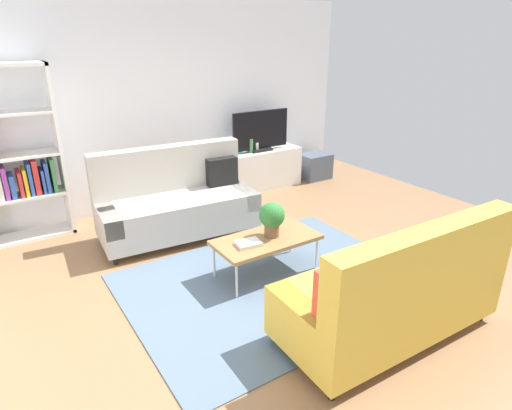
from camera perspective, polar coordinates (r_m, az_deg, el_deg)
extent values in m
plane|color=#936B47|center=(4.54, 1.14, -10.00)|extent=(7.68, 7.68, 0.00)
cube|color=silver|center=(6.44, -13.27, 12.77)|extent=(6.40, 0.12, 2.90)
cube|color=slate|center=(4.51, 2.26, -10.21)|extent=(2.90, 2.20, 0.01)
cube|color=#B2ADA3|center=(5.43, -10.24, -1.04)|extent=(1.96, 0.98, 0.44)
cube|color=#B2ADA3|center=(5.55, -11.67, 4.85)|extent=(1.91, 0.34, 0.56)
cube|color=#B2ADA3|center=(5.69, -2.22, 1.56)|extent=(0.26, 0.85, 0.22)
cube|color=#B2ADA3|center=(5.21, -19.16, -1.62)|extent=(0.26, 0.85, 0.22)
cylinder|color=black|center=(5.57, -0.40, -3.14)|extent=(0.05, 0.05, 0.10)
cylinder|color=black|center=(5.06, -18.13, -6.96)|extent=(0.05, 0.05, 0.10)
cylinder|color=black|center=(6.12, -3.43, -0.79)|extent=(0.05, 0.05, 0.10)
cylinder|color=black|center=(5.67, -19.53, -3.98)|extent=(0.05, 0.05, 0.10)
cube|color=black|center=(5.65, -4.54, 4.45)|extent=(0.41, 0.17, 0.36)
cube|color=gold|center=(3.85, 16.95, -11.88)|extent=(1.93, 0.90, 0.44)
cube|color=gold|center=(3.43, 21.79, -7.17)|extent=(1.91, 0.26, 0.56)
cube|color=gold|center=(3.28, 6.73, -15.06)|extent=(0.23, 0.85, 0.22)
cube|color=gold|center=(4.40, 24.66, -6.87)|extent=(0.23, 0.85, 0.22)
cylinder|color=black|center=(3.72, 2.86, -17.25)|extent=(0.05, 0.05, 0.10)
cylinder|color=black|center=(4.76, 20.75, -9.30)|extent=(0.05, 0.05, 0.10)
cylinder|color=black|center=(3.33, 10.01, -23.33)|extent=(0.05, 0.05, 0.10)
cylinder|color=black|center=(4.46, 27.65, -12.74)|extent=(0.05, 0.05, 0.10)
cube|color=#D84C33|center=(3.13, 11.21, -10.92)|extent=(0.40, 0.15, 0.36)
cube|color=black|center=(3.42, 16.89, -8.52)|extent=(0.40, 0.15, 0.36)
cube|color=#9E7042|center=(4.48, 1.38, -4.61)|extent=(1.10, 0.56, 0.04)
cylinder|color=silver|center=(4.53, -5.58, -7.43)|extent=(0.02, 0.02, 0.38)
cylinder|color=silver|center=(5.01, 4.60, -4.39)|extent=(0.02, 0.02, 0.38)
cylinder|color=silver|center=(4.18, -2.58, -10.03)|extent=(0.02, 0.02, 0.38)
cylinder|color=silver|center=(4.70, 8.03, -6.43)|extent=(0.02, 0.02, 0.38)
cube|color=silver|center=(7.09, 0.50, 4.75)|extent=(1.40, 0.44, 0.64)
cube|color=black|center=(6.99, 0.60, 7.37)|extent=(0.36, 0.20, 0.04)
cube|color=black|center=(6.92, 0.61, 9.94)|extent=(1.00, 0.05, 0.60)
cube|color=white|center=(5.88, -24.65, 6.57)|extent=(0.04, 0.36, 2.10)
cube|color=white|center=(6.15, -27.99, -3.66)|extent=(1.10, 0.36, 0.04)
cube|color=white|center=(5.96, -28.87, 0.96)|extent=(1.02, 0.36, 0.03)
cube|color=white|center=(5.83, -29.75, 5.56)|extent=(1.02, 0.36, 0.03)
cube|color=white|center=(5.74, -30.68, 10.34)|extent=(1.02, 0.36, 0.03)
cube|color=purple|center=(5.90, -30.37, 2.62)|extent=(0.05, 0.29, 0.39)
cube|color=#3359B2|center=(5.92, -29.63, 2.28)|extent=(0.05, 0.29, 0.28)
cube|color=red|center=(5.92, -28.82, 2.57)|extent=(0.04, 0.29, 0.31)
cube|color=gold|center=(5.92, -28.32, 2.79)|extent=(0.04, 0.29, 0.33)
cube|color=#3359B2|center=(5.91, -27.84, 3.20)|extent=(0.04, 0.29, 0.40)
cube|color=red|center=(5.91, -27.26, 3.45)|extent=(0.06, 0.29, 0.43)
cube|color=#3359B2|center=(5.94, -26.49, 2.98)|extent=(0.03, 0.29, 0.30)
cube|color=#3359B2|center=(5.93, -26.08, 3.45)|extent=(0.04, 0.29, 0.38)
cube|color=#3F8C4C|center=(5.93, -25.40, 3.76)|extent=(0.04, 0.29, 0.42)
cube|color=#4C5666|center=(7.69, 7.79, 5.11)|extent=(0.52, 0.40, 0.44)
cylinder|color=brown|center=(4.49, 2.10, -3.38)|extent=(0.16, 0.16, 0.13)
sphere|color=#2D7233|center=(4.42, 2.13, -1.35)|extent=(0.27, 0.27, 0.27)
cube|color=silver|center=(4.32, -1.01, -5.12)|extent=(0.27, 0.22, 0.04)
cylinder|color=#4C72B2|center=(6.73, -3.87, 7.38)|extent=(0.13, 0.13, 0.18)
cylinder|color=#33B29E|center=(6.83, -2.44, 7.44)|extent=(0.13, 0.13, 0.14)
cylinder|color=#3F8C4C|center=(6.85, -0.66, 7.85)|extent=(0.06, 0.06, 0.22)
cylinder|color=silver|center=(6.91, 0.12, 7.67)|extent=(0.05, 0.05, 0.15)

